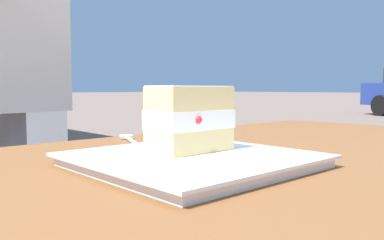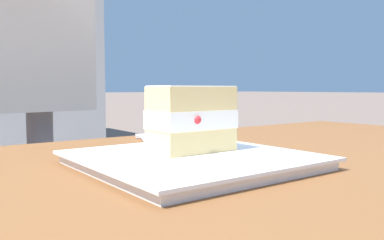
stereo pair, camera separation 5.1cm
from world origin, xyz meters
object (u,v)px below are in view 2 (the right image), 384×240
at_px(cake_slice, 192,119).
at_px(dessert_fork, 144,139).
at_px(diner_person, 6,16).
at_px(dessert_plate, 192,160).

bearing_deg(cake_slice, dessert_fork, 75.47).
relative_size(cake_slice, diner_person, 0.07).
relative_size(dessert_plate, dessert_fork, 1.67).
height_order(cake_slice, diner_person, diner_person).
xyz_separation_m(dessert_plate, dessert_fork, (0.07, 0.25, -0.00)).
xyz_separation_m(dessert_fork, diner_person, (-0.14, 0.45, 0.28)).
relative_size(cake_slice, dessert_fork, 0.69).
bearing_deg(dessert_plate, dessert_fork, 73.73).
distance_m(dessert_plate, dessert_fork, 0.26).
distance_m(dessert_plate, cake_slice, 0.06).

